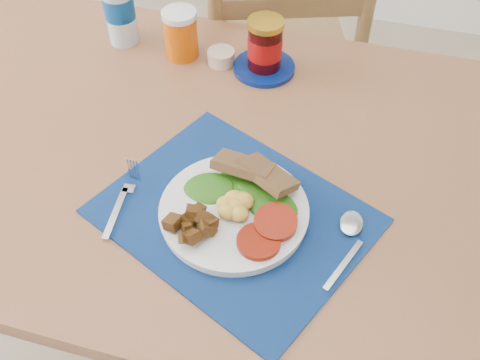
# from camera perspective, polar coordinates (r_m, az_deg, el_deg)

# --- Properties ---
(table) EXTENTS (1.40, 0.90, 0.75)m
(table) POSITION_cam_1_polar(r_m,az_deg,el_deg) (1.19, -4.46, 0.63)
(table) COLOR brown
(table) RESTS_ON ground
(chair_far) EXTENTS (0.57, 0.56, 1.22)m
(chair_far) POSITION_cam_1_polar(r_m,az_deg,el_deg) (1.69, 4.38, 14.62)
(chair_far) COLOR brown
(chair_far) RESTS_ON ground
(placemat) EXTENTS (0.55, 0.50, 0.00)m
(placemat) POSITION_cam_1_polar(r_m,az_deg,el_deg) (1.00, -0.62, -3.62)
(placemat) COLOR black
(placemat) RESTS_ON table
(breakfast_plate) EXTENTS (0.26, 0.26, 0.06)m
(breakfast_plate) POSITION_cam_1_polar(r_m,az_deg,el_deg) (0.99, -0.98, -3.00)
(breakfast_plate) COLOR silver
(breakfast_plate) RESTS_ON placemat
(fork) EXTENTS (0.03, 0.17, 0.00)m
(fork) POSITION_cam_1_polar(r_m,az_deg,el_deg) (1.05, -11.69, -1.74)
(fork) COLOR #B2B5BA
(fork) RESTS_ON placemat
(spoon) EXTENTS (0.05, 0.17, 0.01)m
(spoon) POSITION_cam_1_polar(r_m,az_deg,el_deg) (0.99, 10.99, -5.65)
(spoon) COLOR #B2B5BA
(spoon) RESTS_ON placemat
(water_bottle) EXTENTS (0.07, 0.07, 0.24)m
(water_bottle) POSITION_cam_1_polar(r_m,az_deg,el_deg) (1.38, -12.31, 17.39)
(water_bottle) COLOR #ADBFCC
(water_bottle) RESTS_ON table
(juice_glass) EXTENTS (0.08, 0.08, 0.11)m
(juice_glass) POSITION_cam_1_polar(r_m,az_deg,el_deg) (1.34, -6.03, 14.42)
(juice_glass) COLOR #C44B05
(juice_glass) RESTS_ON table
(ramekin) EXTENTS (0.06, 0.06, 0.03)m
(ramekin) POSITION_cam_1_polar(r_m,az_deg,el_deg) (1.33, -1.93, 12.39)
(ramekin) COLOR #C3AB8F
(ramekin) RESTS_ON table
(jam_on_saucer) EXTENTS (0.14, 0.14, 0.13)m
(jam_on_saucer) POSITION_cam_1_polar(r_m,az_deg,el_deg) (1.28, 2.53, 13.18)
(jam_on_saucer) COLOR #051757
(jam_on_saucer) RESTS_ON table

